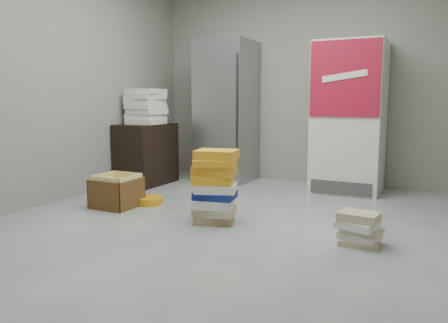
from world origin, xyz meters
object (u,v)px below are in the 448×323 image
object	(u,v)px
steel_fridge	(227,112)
wood_shelf	(146,154)
cardboard_box	(117,194)
phonebook_stack_main	(215,187)
coke_cooler	(349,117)

from	to	relation	value
steel_fridge	wood_shelf	size ratio (longest dim) A/B	2.37
cardboard_box	steel_fridge	bearing A→B (deg)	79.14
steel_fridge	cardboard_box	size ratio (longest dim) A/B	4.44
phonebook_stack_main	cardboard_box	size ratio (longest dim) A/B	1.56
coke_cooler	wood_shelf	bearing A→B (deg)	-163.72
phonebook_stack_main	cardboard_box	xyz separation A→B (m)	(-1.20, 0.07, -0.19)
wood_shelf	cardboard_box	size ratio (longest dim) A/B	1.87
coke_cooler	steel_fridge	bearing A→B (deg)	179.82
coke_cooler	phonebook_stack_main	world-z (taller)	coke_cooler
coke_cooler	cardboard_box	size ratio (longest dim) A/B	4.21
steel_fridge	wood_shelf	distance (m)	1.23
phonebook_stack_main	wood_shelf	bearing A→B (deg)	129.71
steel_fridge	phonebook_stack_main	world-z (taller)	steel_fridge
phonebook_stack_main	coke_cooler	bearing A→B (deg)	54.51
wood_shelf	phonebook_stack_main	world-z (taller)	wood_shelf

